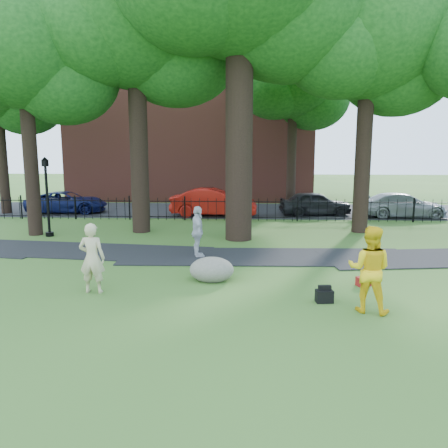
# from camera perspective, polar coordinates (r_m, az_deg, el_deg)

# --- Properties ---
(ground) EXTENTS (120.00, 120.00, 0.00)m
(ground) POSITION_cam_1_polar(r_m,az_deg,el_deg) (11.61, 1.10, -8.87)
(ground) COLOR #335A1F
(ground) RESTS_ON ground
(footpath) EXTENTS (36.07, 3.85, 0.03)m
(footpath) POSITION_cam_1_polar(r_m,az_deg,el_deg) (15.36, 5.38, -4.33)
(footpath) COLOR black
(footpath) RESTS_ON ground
(street) EXTENTS (80.00, 7.00, 0.02)m
(street) POSITION_cam_1_polar(r_m,az_deg,el_deg) (27.26, 2.34, 1.76)
(street) COLOR black
(street) RESTS_ON ground
(iron_fence) EXTENTS (44.00, 0.04, 1.20)m
(iron_fence) POSITION_cam_1_polar(r_m,az_deg,el_deg) (23.22, 2.20, 1.91)
(iron_fence) COLOR black
(iron_fence) RESTS_ON ground
(brick_building) EXTENTS (18.00, 8.00, 12.00)m
(brick_building) POSITION_cam_1_polar(r_m,az_deg,el_deg) (35.36, -4.06, 13.25)
(brick_building) COLOR brown
(brick_building) RESTS_ON ground
(tree_row) EXTENTS (26.82, 7.96, 12.42)m
(tree_row) POSITION_cam_1_polar(r_m,az_deg,el_deg) (19.93, 3.75, 22.50)
(tree_row) COLOR black
(tree_row) RESTS_ON ground
(woman) EXTENTS (0.68, 0.45, 1.84)m
(woman) POSITION_cam_1_polar(r_m,az_deg,el_deg) (11.83, -16.85, -4.28)
(woman) COLOR #CEBB8D
(woman) RESTS_ON ground
(man) EXTENTS (1.18, 1.06, 2.00)m
(man) POSITION_cam_1_polar(r_m,az_deg,el_deg) (10.52, 18.46, -5.63)
(man) COLOR yellow
(man) RESTS_ON ground
(pedestrian) EXTENTS (0.70, 1.13, 1.80)m
(pedestrian) POSITION_cam_1_polar(r_m,az_deg,el_deg) (15.13, -3.45, -1.04)
(pedestrian) COLOR silver
(pedestrian) RESTS_ON ground
(boulder) EXTENTS (1.27, 0.96, 0.74)m
(boulder) POSITION_cam_1_polar(r_m,az_deg,el_deg) (12.52, -1.62, -5.73)
(boulder) COLOR slate
(boulder) RESTS_ON ground
(lamppost) EXTENTS (0.34, 0.34, 3.43)m
(lamppost) POSITION_cam_1_polar(r_m,az_deg,el_deg) (20.25, -22.08, 3.19)
(lamppost) COLOR black
(lamppost) RESTS_ON ground
(backpack) EXTENTS (0.44, 0.30, 0.31)m
(backpack) POSITION_cam_1_polar(r_m,az_deg,el_deg) (11.08, 12.96, -9.18)
(backpack) COLOR black
(backpack) RESTS_ON ground
(red_bag) EXTENTS (0.42, 0.34, 0.25)m
(red_bag) POSITION_cam_1_polar(r_m,az_deg,el_deg) (12.68, 17.75, -7.15)
(red_bag) COLOR maroon
(red_bag) RESTS_ON ground
(red_sedan) EXTENTS (4.89, 1.85, 1.59)m
(red_sedan) POSITION_cam_1_polar(r_m,az_deg,el_deg) (24.75, -1.33, 2.84)
(red_sedan) COLOR #A6130C
(red_sedan) RESTS_ON ground
(navy_van) EXTENTS (4.84, 2.61, 1.29)m
(navy_van) POSITION_cam_1_polar(r_m,az_deg,el_deg) (27.78, -19.83, 2.69)
(navy_van) COLOR #0D1343
(navy_van) RESTS_ON ground
(grey_car) EXTENTS (4.22, 2.09, 1.38)m
(grey_car) POSITION_cam_1_polar(r_m,az_deg,el_deg) (25.73, 11.82, 2.66)
(grey_car) COLOR black
(grey_car) RESTS_ON ground
(silver_car) EXTENTS (4.71, 1.94, 1.36)m
(silver_car) POSITION_cam_1_polar(r_m,az_deg,el_deg) (26.29, 22.30, 2.27)
(silver_car) COLOR gray
(silver_car) RESTS_ON ground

